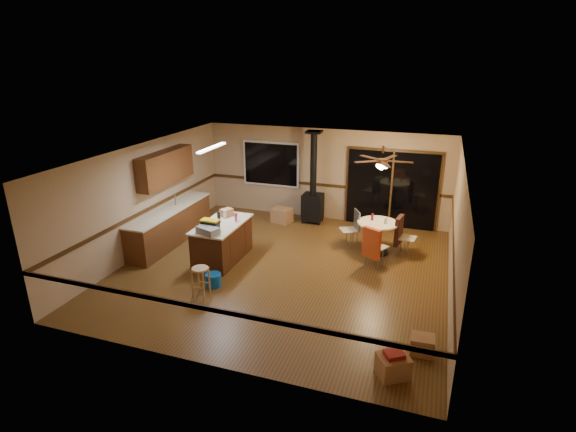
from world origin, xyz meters
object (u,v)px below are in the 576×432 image
at_px(kitchen_island, 222,241).
at_px(toolbox_black, 210,225).
at_px(box_under_window, 282,215).
at_px(wood_stove, 313,198).
at_px(toolbox_grey, 208,230).
at_px(box_corner_b, 422,345).
at_px(blue_bucket, 213,280).
at_px(chair_near, 372,243).
at_px(box_corner_a, 393,366).
at_px(chair_right, 400,231).
at_px(chair_left, 353,225).
at_px(bar_stool, 201,281).
at_px(dining_table, 377,232).

bearing_deg(kitchen_island, toolbox_black, -96.12).
bearing_deg(box_under_window, wood_stove, 20.10).
height_order(toolbox_grey, box_corner_b, toolbox_grey).
relative_size(blue_bucket, box_corner_b, 0.88).
xyz_separation_m(chair_near, box_under_window, (-2.86, 2.07, -0.39)).
bearing_deg(wood_stove, box_under_window, -159.90).
relative_size(toolbox_grey, box_corner_a, 1.11).
bearing_deg(chair_right, chair_near, -118.27).
xyz_separation_m(blue_bucket, box_under_window, (0.10, 3.97, 0.07)).
bearing_deg(chair_left, wood_stove, 136.33).
xyz_separation_m(toolbox_black, bar_stool, (0.38, -1.19, -0.71)).
distance_m(box_under_window, box_corner_b, 6.39).
distance_m(toolbox_black, bar_stool, 1.43).
height_order(kitchen_island, box_corner_b, kitchen_island).
distance_m(blue_bucket, chair_right, 4.50).
bearing_deg(kitchen_island, chair_right, 22.90).
bearing_deg(toolbox_black, chair_left, 37.62).
height_order(dining_table, chair_near, chair_near).
bearing_deg(chair_near, kitchen_island, -168.43).
height_order(toolbox_black, bar_stool, toolbox_black).
distance_m(chair_left, chair_near, 1.19).
bearing_deg(toolbox_grey, bar_stool, -71.69).
xyz_separation_m(toolbox_grey, chair_near, (3.33, 1.35, -0.38)).
distance_m(wood_stove, toolbox_black, 3.75).
bearing_deg(box_corner_a, bar_stool, 162.81).
distance_m(toolbox_grey, toolbox_black, 0.24).
bearing_deg(toolbox_grey, chair_left, 41.07).
relative_size(chair_near, chair_right, 1.00).
bearing_deg(blue_bucket, toolbox_black, 118.88).
relative_size(bar_stool, blue_bucket, 1.80).
relative_size(toolbox_black, bar_stool, 0.63).
bearing_deg(toolbox_grey, toolbox_black, 105.14).
height_order(chair_right, box_corner_b, chair_right).
height_order(toolbox_black, chair_left, toolbox_black).
distance_m(blue_bucket, dining_table, 4.06).
height_order(dining_table, box_corner_b, dining_table).
bearing_deg(toolbox_grey, box_corner_a, -27.25).
bearing_deg(chair_left, kitchen_island, -148.05).
bearing_deg(chair_right, toolbox_black, -152.11).
height_order(bar_stool, box_corner_a, bar_stool).
xyz_separation_m(chair_right, box_under_window, (-3.36, 1.13, -0.39)).
distance_m(chair_right, box_corner_b, 3.86).
relative_size(toolbox_black, chair_near, 0.54).
xyz_separation_m(dining_table, box_corner_b, (1.27, -3.68, -0.38)).
distance_m(chair_right, box_under_window, 3.57).
distance_m(kitchen_island, wood_stove, 3.33).
xyz_separation_m(toolbox_grey, box_corner_b, (4.59, -1.47, -0.83)).
height_order(kitchen_island, bar_stool, kitchen_island).
distance_m(toolbox_grey, blue_bucket, 1.08).
height_order(wood_stove, toolbox_grey, wood_stove).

